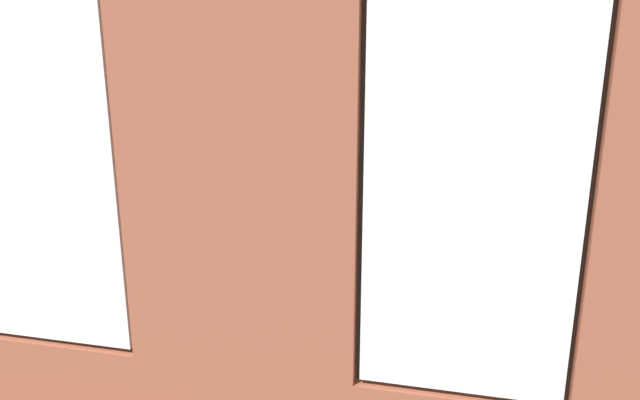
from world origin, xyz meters
name	(u,v)px	position (x,y,z in m)	size (l,w,h in m)	color
ground_plane	(333,303)	(0.00, 0.00, -0.05)	(6.44, 5.48, 0.10)	#99663D
brick_wall_with_windows	(236,170)	(0.00, 2.36, 1.78)	(5.84, 0.30, 3.58)	#9E5138
white_wall_right	(29,101)	(2.87, 0.20, 1.79)	(0.10, 4.48, 3.58)	silver
couch_by_window	(227,353)	(0.37, 1.71, 0.33)	(1.95, 0.87, 0.80)	black
couch_left	(586,282)	(-2.22, -0.13, 0.33)	(0.93, 1.83, 0.80)	black
coffee_table	(321,265)	(0.09, 0.06, 0.36)	(1.53, 0.85, 0.40)	#A87547
cup_ceramic	(304,250)	(0.29, -0.04, 0.44)	(0.07, 0.07, 0.09)	#B23D38
candle_jar	(370,253)	(-0.33, -0.08, 0.45)	(0.08, 0.08, 0.11)	#B7333D
remote_black	(321,259)	(0.09, 0.06, 0.41)	(0.05, 0.17, 0.02)	black
remote_silver	(331,265)	(-0.02, 0.19, 0.41)	(0.05, 0.17, 0.02)	#B2B2B7
remote_gray	(269,260)	(0.55, 0.19, 0.41)	(0.05, 0.17, 0.02)	#59595B
media_console	(82,256)	(2.57, 0.09, 0.23)	(1.06, 0.42, 0.46)	black
tv_flatscreen	(76,199)	(2.57, 0.09, 0.82)	(1.08, 0.20, 0.72)	black
papasan_chair	(353,207)	(0.08, -1.50, 0.45)	(1.14, 1.14, 0.71)	olive
potted_plant_corner_near_left	(578,216)	(-2.37, -1.74, 0.44)	(0.43, 0.43, 0.73)	gray
potted_plant_near_tv	(68,272)	(2.03, 1.07, 0.51)	(0.73, 0.85, 1.10)	gray
potted_plant_foreground_right	(185,190)	(2.27, -1.69, 0.47)	(0.51, 0.51, 0.74)	gray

